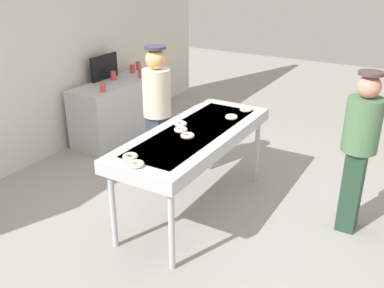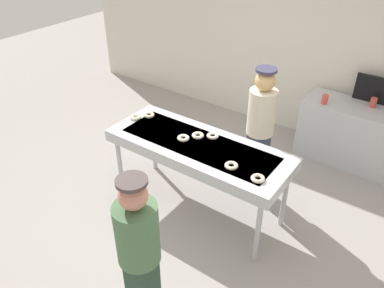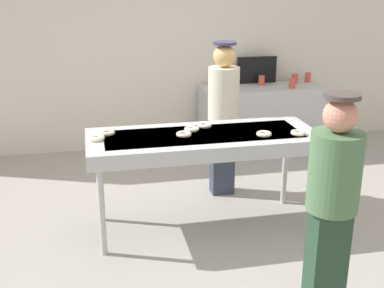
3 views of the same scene
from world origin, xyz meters
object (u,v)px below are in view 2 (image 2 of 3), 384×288
(sugar_donut_6, at_px, (135,117))
(worker_baker, at_px, (260,126))
(sugar_donut_5, at_px, (213,136))
(sugar_donut_1, at_px, (149,115))
(customer_waiting, at_px, (139,252))
(paper_cup_1, at_px, (373,102))
(fryer_conveyor, at_px, (198,149))
(sugar_donut_3, at_px, (258,178))
(sugar_donut_0, at_px, (198,135))
(prep_counter, at_px, (360,137))
(menu_display, at_px, (377,90))
(sugar_donut_4, at_px, (183,138))
(paper_cup_4, at_px, (325,99))
(sugar_donut_2, at_px, (231,166))

(sugar_donut_6, xyz_separation_m, worker_baker, (1.33, 0.71, -0.01))
(sugar_donut_5, bearing_deg, sugar_donut_1, -177.22)
(customer_waiting, xyz_separation_m, paper_cup_1, (0.82, 3.67, 0.01))
(customer_waiting, height_order, paper_cup_1, customer_waiting)
(fryer_conveyor, bearing_deg, sugar_donut_3, -13.61)
(sugar_donut_0, bearing_deg, sugar_donut_5, 32.86)
(customer_waiting, bearing_deg, sugar_donut_5, 90.79)
(fryer_conveyor, relative_size, paper_cup_1, 16.21)
(prep_counter, relative_size, menu_display, 2.92)
(sugar_donut_5, height_order, paper_cup_1, paper_cup_1)
(sugar_donut_0, relative_size, sugar_donut_1, 1.00)
(paper_cup_1, xyz_separation_m, menu_display, (-0.02, 0.14, 0.12))
(fryer_conveyor, bearing_deg, sugar_donut_5, 74.30)
(sugar_donut_3, distance_m, sugar_donut_5, 0.87)
(sugar_donut_4, bearing_deg, sugar_donut_3, -9.57)
(sugar_donut_1, bearing_deg, customer_waiting, -51.17)
(sugar_donut_4, xyz_separation_m, paper_cup_1, (1.50, 2.19, -0.02))
(sugar_donut_0, bearing_deg, paper_cup_4, 64.49)
(sugar_donut_5, distance_m, prep_counter, 2.28)
(sugar_donut_4, distance_m, paper_cup_1, 2.65)
(fryer_conveyor, xyz_separation_m, menu_display, (1.29, 2.30, 0.19))
(sugar_donut_3, height_order, paper_cup_1, paper_cup_1)
(paper_cup_4, height_order, menu_display, menu_display)
(sugar_donut_6, xyz_separation_m, paper_cup_4, (1.71, 1.86, -0.02))
(sugar_donut_6, height_order, prep_counter, sugar_donut_6)
(customer_waiting, bearing_deg, sugar_donut_2, 75.55)
(sugar_donut_3, height_order, menu_display, menu_display)
(sugar_donut_6, relative_size, worker_baker, 0.08)
(sugar_donut_6, xyz_separation_m, customer_waiting, (1.44, -1.54, -0.03))
(sugar_donut_6, height_order, paper_cup_1, paper_cup_1)
(sugar_donut_4, bearing_deg, fryer_conveyor, 9.13)
(sugar_donut_6, xyz_separation_m, paper_cup_1, (2.26, 2.14, -0.02))
(sugar_donut_1, distance_m, paper_cup_4, 2.36)
(worker_baker, height_order, paper_cup_4, worker_baker)
(sugar_donut_6, bearing_deg, sugar_donut_0, 6.08)
(sugar_donut_2, distance_m, sugar_donut_5, 0.59)
(prep_counter, bearing_deg, menu_display, 90.00)
(sugar_donut_3, xyz_separation_m, paper_cup_4, (-0.07, 2.08, -0.02))
(fryer_conveyor, distance_m, sugar_donut_0, 0.17)
(sugar_donut_1, relative_size, customer_waiting, 0.08)
(sugar_donut_2, relative_size, worker_baker, 0.08)
(fryer_conveyor, bearing_deg, prep_counter, 57.91)
(fryer_conveyor, bearing_deg, sugar_donut_6, 178.89)
(sugar_donut_2, distance_m, worker_baker, 0.90)
(sugar_donut_4, relative_size, prep_counter, 0.08)
(prep_counter, bearing_deg, sugar_donut_4, -125.26)
(sugar_donut_3, relative_size, customer_waiting, 0.08)
(fryer_conveyor, height_order, sugar_donut_1, sugar_donut_1)
(paper_cup_4, bearing_deg, sugar_donut_6, -132.53)
(sugar_donut_1, height_order, customer_waiting, customer_waiting)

